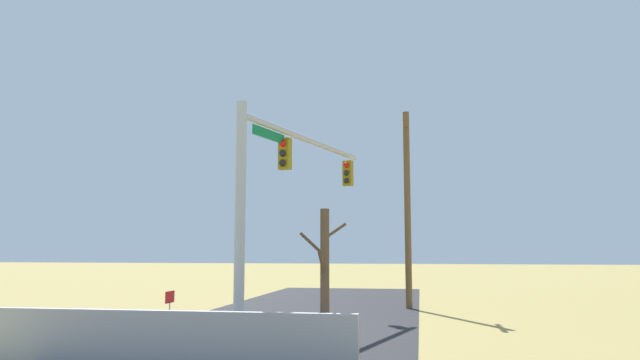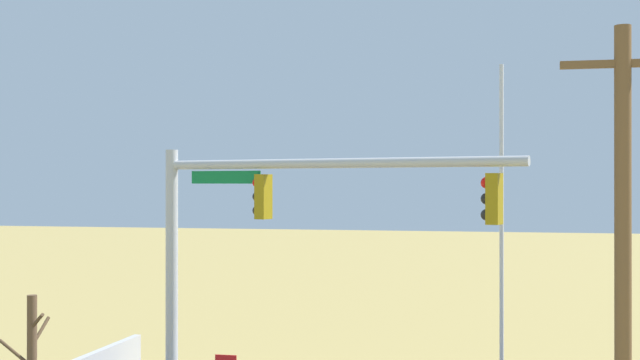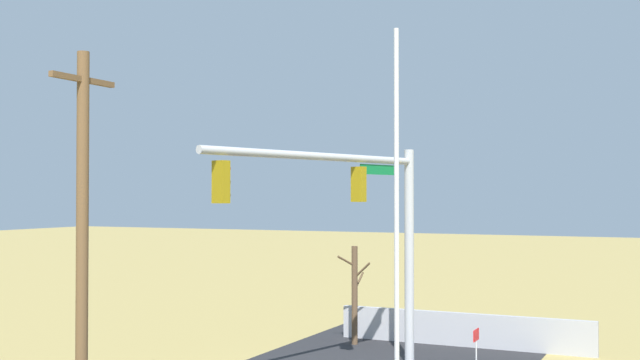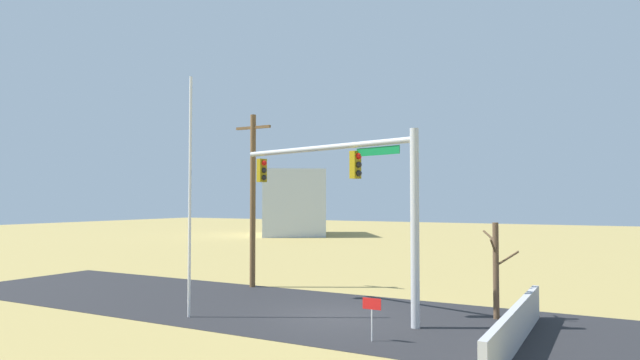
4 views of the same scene
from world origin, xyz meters
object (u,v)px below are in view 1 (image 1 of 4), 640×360
(utility_pole, at_px, (407,205))
(bare_tree, at_px, (325,280))
(open_sign, at_px, (170,303))
(flagpole, at_px, (242,203))
(signal_mast, at_px, (283,178))

(utility_pole, relative_size, bare_tree, 2.46)
(utility_pole, relative_size, open_sign, 6.56)
(flagpole, height_order, utility_pole, flagpole)
(flagpole, height_order, open_sign, flagpole)
(bare_tree, bearing_deg, utility_pole, 171.89)
(open_sign, bearing_deg, bare_tree, 61.61)
(signal_mast, xyz_separation_m, open_sign, (1.69, -2.75, -3.58))
(utility_pole, bearing_deg, open_sign, -35.91)
(signal_mast, height_order, flagpole, flagpole)
(signal_mast, bearing_deg, utility_pole, 153.13)
(flagpole, xyz_separation_m, bare_tree, (9.29, 4.77, -2.46))
(signal_mast, distance_m, utility_pole, 7.85)
(bare_tree, height_order, open_sign, bare_tree)
(signal_mast, relative_size, bare_tree, 2.47)
(signal_mast, distance_m, bare_tree, 5.43)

